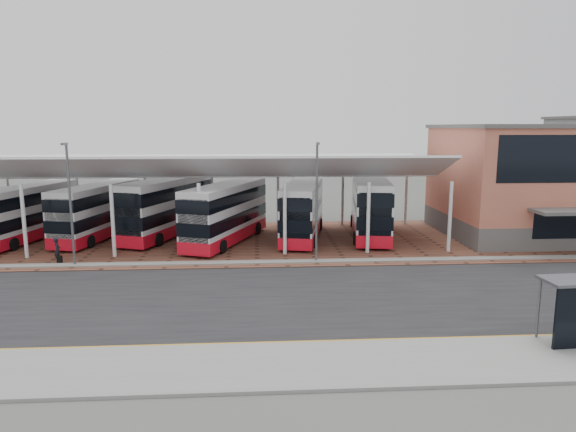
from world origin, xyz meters
name	(u,v)px	position (x,y,z in m)	size (l,w,h in m)	color
ground	(294,292)	(0.00, 0.00, 0.00)	(140.00, 140.00, 0.00)	#494B47
road	(295,298)	(0.00, -1.00, 0.01)	(120.00, 14.00, 0.02)	black
forecourt	(306,240)	(2.00, 13.00, 0.03)	(72.00, 16.00, 0.06)	brown
sidewalk	(311,365)	(0.00, -9.00, 0.07)	(120.00, 4.00, 0.14)	slate
north_kerb	(287,262)	(0.00, 6.20, 0.07)	(120.00, 0.80, 0.14)	slate
yellow_line_near	(306,344)	(0.00, -7.00, 0.03)	(120.00, 0.12, 0.01)	#BA821E
yellow_line_far	(305,341)	(0.00, -6.70, 0.03)	(120.00, 0.12, 0.01)	#BA821E
canopy	(206,168)	(-6.00, 13.94, 5.80)	(37.00, 11.63, 7.07)	silver
terminal	(556,180)	(23.00, 13.92, 4.66)	(18.40, 14.40, 9.25)	#565351
lamp_west	(70,201)	(-14.00, 6.27, 4.36)	(0.16, 0.90, 8.07)	#515359
lamp_east	(317,199)	(2.00, 6.27, 4.36)	(0.16, 0.90, 8.07)	#515359
bus_0	(27,213)	(-20.32, 14.31, 2.23)	(4.74, 10.89, 4.37)	silver
bus_1	(97,212)	(-14.95, 14.82, 2.24)	(4.73, 10.92, 4.39)	silver
bus_2	(167,208)	(-9.46, 15.35, 2.44)	(6.50, 11.82, 4.78)	silver
bus_3	(226,214)	(-4.38, 12.65, 2.34)	(6.40, 11.32, 4.59)	silver
bus_4	(303,211)	(1.77, 13.90, 2.29)	(4.57, 11.16, 4.49)	silver
bus_5	(370,207)	(7.47, 14.50, 2.44)	(4.45, 11.92, 4.80)	silver
pedestrian	(57,250)	(-15.41, 7.22, 0.90)	(0.61, 0.40, 1.68)	black
suitcase	(60,260)	(-15.13, 6.74, 0.33)	(0.31, 0.22, 0.53)	black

